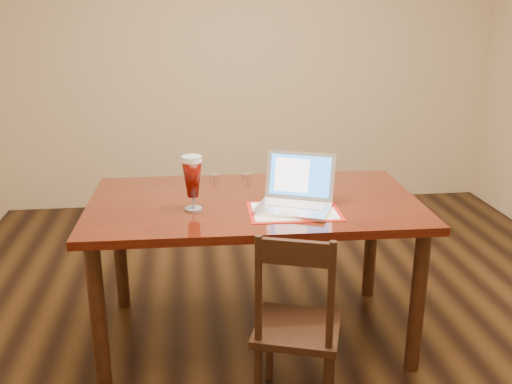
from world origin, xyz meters
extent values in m
plane|color=black|center=(0.00, 0.00, 0.00)|extent=(5.00, 5.00, 0.00)
cube|color=tan|center=(0.00, 2.50, 1.35)|extent=(4.50, 0.01, 2.70)
cube|color=#461609|center=(-0.24, 0.15, 0.80)|extent=(1.77, 1.02, 0.04)
cylinder|color=#311A0C|center=(-1.03, -0.24, 0.39)|extent=(0.08, 0.08, 0.77)
cylinder|color=#311A0C|center=(0.54, -0.27, 0.39)|extent=(0.08, 0.08, 0.77)
cylinder|color=#311A0C|center=(-1.01, 0.57, 0.39)|extent=(0.08, 0.08, 0.77)
cylinder|color=#311A0C|center=(0.56, 0.53, 0.39)|extent=(0.08, 0.08, 0.77)
cube|color=#9C140E|center=(-0.06, -0.05, 0.82)|extent=(0.47, 0.34, 0.00)
cube|color=beige|center=(-0.06, -0.05, 0.82)|extent=(0.42, 0.29, 0.00)
cube|color=silver|center=(-0.07, -0.05, 0.83)|extent=(0.43, 0.37, 0.02)
cube|color=silver|center=(-0.05, 0.00, 0.84)|extent=(0.32, 0.22, 0.00)
cube|color=silver|center=(-0.09, -0.11, 0.84)|extent=(0.11, 0.10, 0.00)
cube|color=silver|center=(0.00, 0.10, 0.96)|extent=(0.36, 0.21, 0.24)
cube|color=blue|center=(-0.01, 0.09, 0.96)|extent=(0.31, 0.18, 0.20)
cube|color=white|center=(-0.05, 0.11, 0.96)|extent=(0.18, 0.11, 0.17)
cylinder|color=silver|center=(-0.56, 0.03, 0.82)|extent=(0.09, 0.09, 0.01)
cylinder|color=silver|center=(-0.56, 0.03, 0.86)|extent=(0.01, 0.01, 0.06)
cylinder|color=white|center=(-0.56, 0.03, 1.08)|extent=(0.10, 0.10, 0.02)
cylinder|color=silver|center=(-0.56, 0.03, 1.09)|extent=(0.10, 0.10, 0.01)
cylinder|color=white|center=(-0.43, 0.53, 0.84)|extent=(0.06, 0.06, 0.04)
cylinder|color=white|center=(-0.24, 0.52, 0.84)|extent=(0.06, 0.06, 0.04)
cube|color=black|center=(-0.11, -0.45, 0.39)|extent=(0.48, 0.46, 0.04)
cylinder|color=black|center=(-0.30, -0.54, 0.19)|extent=(0.04, 0.04, 0.37)
cylinder|color=black|center=(-0.21, -0.26, 0.19)|extent=(0.04, 0.04, 0.37)
cylinder|color=black|center=(0.08, -0.36, 0.19)|extent=(0.04, 0.04, 0.37)
cylinder|color=black|center=(-0.30, -0.54, 0.65)|extent=(0.03, 0.03, 0.49)
cylinder|color=black|center=(-0.01, -0.64, 0.65)|extent=(0.03, 0.03, 0.49)
cube|color=black|center=(-0.16, -0.59, 0.83)|extent=(0.30, 0.12, 0.11)
camera|label=1|loc=(-0.58, -2.70, 1.80)|focal=40.00mm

